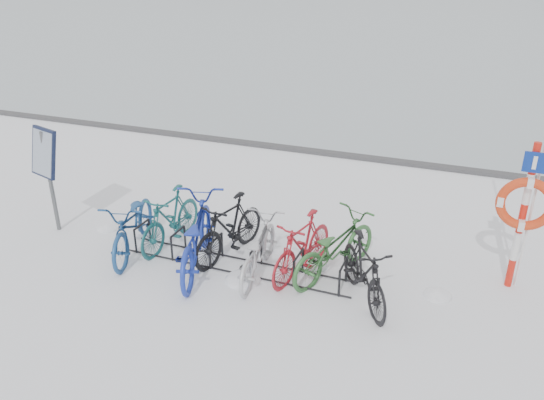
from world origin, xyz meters
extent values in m
plane|color=white|center=(0.00, 0.00, 0.00)|extent=(900.00, 900.00, 0.00)
cube|color=#3F3F42|center=(0.00, 5.90, 0.05)|extent=(400.00, 0.25, 0.10)
cylinder|color=black|center=(-1.80, -0.22, 0.22)|extent=(0.04, 0.04, 0.44)
cylinder|color=black|center=(-1.80, 0.22, 0.22)|extent=(0.04, 0.04, 0.44)
cylinder|color=black|center=(-1.80, 0.00, 0.44)|extent=(0.04, 0.44, 0.04)
cylinder|color=black|center=(-1.08, -0.22, 0.22)|extent=(0.04, 0.04, 0.44)
cylinder|color=black|center=(-1.08, 0.22, 0.22)|extent=(0.04, 0.04, 0.44)
cylinder|color=black|center=(-1.08, 0.00, 0.44)|extent=(0.04, 0.44, 0.04)
cylinder|color=black|center=(-0.36, -0.22, 0.22)|extent=(0.04, 0.04, 0.44)
cylinder|color=black|center=(-0.36, 0.22, 0.22)|extent=(0.04, 0.04, 0.44)
cylinder|color=black|center=(-0.36, 0.00, 0.44)|extent=(0.04, 0.44, 0.04)
cylinder|color=black|center=(0.36, -0.22, 0.22)|extent=(0.04, 0.04, 0.44)
cylinder|color=black|center=(0.36, 0.22, 0.22)|extent=(0.04, 0.04, 0.44)
cylinder|color=black|center=(0.36, 0.00, 0.44)|extent=(0.04, 0.44, 0.04)
cylinder|color=black|center=(1.08, -0.22, 0.22)|extent=(0.04, 0.04, 0.44)
cylinder|color=black|center=(1.08, 0.22, 0.22)|extent=(0.04, 0.04, 0.44)
cylinder|color=black|center=(1.08, 0.00, 0.44)|extent=(0.04, 0.44, 0.04)
cylinder|color=black|center=(1.80, -0.22, 0.22)|extent=(0.04, 0.04, 0.44)
cylinder|color=black|center=(1.80, 0.22, 0.22)|extent=(0.04, 0.04, 0.44)
cylinder|color=black|center=(1.80, 0.00, 0.44)|extent=(0.04, 0.44, 0.04)
cylinder|color=black|center=(0.00, -0.22, 0.02)|extent=(4.00, 0.03, 0.03)
cylinder|color=black|center=(0.00, 0.22, 0.02)|extent=(4.00, 0.03, 0.03)
cylinder|color=#595B5E|center=(-3.67, -0.01, 0.95)|extent=(0.07, 0.07, 1.91)
cube|color=black|center=(-3.67, -0.04, 1.54)|extent=(0.70, 0.42, 0.86)
cube|color=#8C99AD|center=(-3.67, -0.08, 1.54)|extent=(0.62, 0.34, 0.77)
cylinder|color=red|center=(4.18, 1.03, 0.23)|extent=(0.11, 0.11, 0.47)
cylinder|color=silver|center=(4.18, 1.03, 0.70)|extent=(0.11, 0.11, 0.47)
cylinder|color=red|center=(4.18, 1.03, 1.16)|extent=(0.11, 0.11, 0.47)
cylinder|color=silver|center=(4.18, 1.03, 1.63)|extent=(0.11, 0.11, 0.47)
cylinder|color=red|center=(4.18, 1.03, 2.10)|extent=(0.11, 0.11, 0.47)
torus|color=red|center=(4.18, 0.94, 1.43)|extent=(0.81, 0.14, 0.81)
cube|color=navy|center=(4.18, 0.95, 2.06)|extent=(0.30, 0.03, 0.30)
cylinder|color=silver|center=(4.29, 1.08, 2.12)|extent=(0.04, 0.04, 4.23)
imported|color=navy|center=(-1.87, -0.12, 0.53)|extent=(1.28, 2.15, 1.07)
imported|color=#185558|center=(-1.40, 0.31, 0.52)|extent=(0.59, 1.76, 1.04)
imported|color=#1B31A6|center=(-0.61, -0.21, 0.60)|extent=(1.45, 2.40, 1.19)
imported|color=black|center=(-0.26, 0.33, 0.54)|extent=(0.89, 1.87, 1.08)
imported|color=#B1B3B9|center=(0.41, -0.06, 0.48)|extent=(0.82, 1.88, 0.95)
imported|color=#A61B26|center=(1.07, 0.22, 0.52)|extent=(0.86, 1.79, 1.04)
imported|color=#306331|center=(1.55, 0.40, 0.51)|extent=(1.41, 2.07, 1.03)
imported|color=black|center=(2.14, -0.16, 0.52)|extent=(1.34, 1.70, 1.03)
ellipsoid|color=white|center=(-2.83, 0.36, 0.00)|extent=(0.42, 0.42, 0.15)
ellipsoid|color=white|center=(0.53, 0.75, 0.00)|extent=(0.32, 0.32, 0.11)
ellipsoid|color=white|center=(-0.95, 0.71, 0.00)|extent=(0.45, 0.45, 0.16)
ellipsoid|color=white|center=(0.27, -0.34, 0.00)|extent=(0.58, 0.58, 0.20)
ellipsoid|color=white|center=(1.20, 0.48, 0.00)|extent=(0.45, 0.45, 0.16)
ellipsoid|color=white|center=(3.19, 0.33, 0.00)|extent=(0.43, 0.43, 0.15)
camera|label=1|loc=(3.30, -6.81, 4.60)|focal=35.00mm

